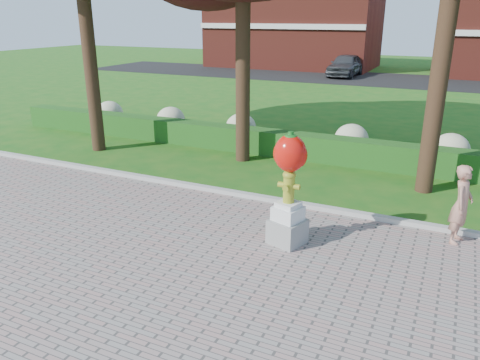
# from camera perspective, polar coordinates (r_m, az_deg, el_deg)

# --- Properties ---
(ground) EXTENTS (100.00, 100.00, 0.00)m
(ground) POSITION_cam_1_polar(r_m,az_deg,el_deg) (9.21, -4.13, -9.07)
(ground) COLOR #175A16
(ground) RESTS_ON ground
(curb) EXTENTS (40.00, 0.18, 0.15)m
(curb) POSITION_cam_1_polar(r_m,az_deg,el_deg) (11.63, 3.06, -2.33)
(curb) COLOR #ADADA5
(curb) RESTS_ON ground
(lawn_hedge) EXTENTS (24.00, 0.70, 0.80)m
(lawn_hedge) POSITION_cam_1_polar(r_m,az_deg,el_deg) (15.12, 8.85, 3.96)
(lawn_hedge) COLOR #224F16
(lawn_hedge) RESTS_ON ground
(hydrangea_row) EXTENTS (20.10, 1.10, 0.99)m
(hydrangea_row) POSITION_cam_1_polar(r_m,az_deg,el_deg) (15.88, 11.90, 5.08)
(hydrangea_row) COLOR tan
(hydrangea_row) RESTS_ON ground
(street) EXTENTS (50.00, 8.00, 0.02)m
(street) POSITION_cam_1_polar(r_m,az_deg,el_deg) (35.52, 18.85, 11.42)
(street) COLOR black
(street) RESTS_ON ground
(building_left) EXTENTS (14.00, 8.00, 7.00)m
(building_left) POSITION_cam_1_polar(r_m,az_deg,el_deg) (43.36, 6.62, 18.23)
(building_left) COLOR maroon
(building_left) RESTS_ON ground
(hydrant_sculpture) EXTENTS (0.78, 0.78, 2.30)m
(hydrant_sculpture) POSITION_cam_1_polar(r_m,az_deg,el_deg) (9.12, 5.99, -0.74)
(hydrant_sculpture) COLOR gray
(hydrant_sculpture) RESTS_ON walkway
(woman) EXTENTS (0.50, 0.66, 1.62)m
(woman) POSITION_cam_1_polar(r_m,az_deg,el_deg) (10.26, 25.40, -2.70)
(woman) COLOR tan
(woman) RESTS_ON walkway
(parked_car) EXTENTS (2.08, 4.87, 1.64)m
(parked_car) POSITION_cam_1_polar(r_m,az_deg,el_deg) (36.76, 12.74, 13.52)
(parked_car) COLOR #3B3F42
(parked_car) RESTS_ON street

